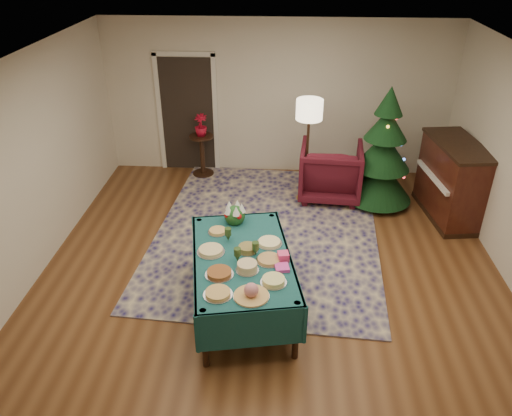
# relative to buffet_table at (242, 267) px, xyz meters

# --- Properties ---
(room_shell) EXTENTS (7.00, 7.00, 7.00)m
(room_shell) POSITION_rel_buffet_table_xyz_m (0.31, 0.40, 0.76)
(room_shell) COLOR #593319
(room_shell) RESTS_ON ground
(doorway) EXTENTS (1.08, 0.04, 2.16)m
(doorway) POSITION_rel_buffet_table_xyz_m (-1.29, 3.89, 0.50)
(doorway) COLOR black
(doorway) RESTS_ON ground
(rug) EXTENTS (3.49, 4.42, 0.02)m
(rug) POSITION_rel_buffet_table_xyz_m (0.22, 1.72, -0.58)
(rug) COLOR #1A1551
(rug) RESTS_ON ground
(buffet_table) EXTENTS (1.43, 2.06, 0.74)m
(buffet_table) POSITION_rel_buffet_table_xyz_m (0.00, 0.00, 0.00)
(buffet_table) COLOR black
(buffet_table) RESTS_ON ground
(platter_0) EXTENTS (0.30, 0.30, 0.05)m
(platter_0) POSITION_rel_buffet_table_xyz_m (-0.19, -0.69, 0.17)
(platter_0) COLOR silver
(platter_0) RESTS_ON buffet_table
(platter_1) EXTENTS (0.37, 0.37, 0.16)m
(platter_1) POSITION_rel_buffet_table_xyz_m (0.15, -0.70, 0.21)
(platter_1) COLOR silver
(platter_1) RESTS_ON buffet_table
(platter_2) EXTENTS (0.28, 0.28, 0.06)m
(platter_2) POSITION_rel_buffet_table_xyz_m (0.36, -0.46, 0.18)
(platter_2) COLOR silver
(platter_2) RESTS_ON buffet_table
(platter_3) EXTENTS (0.31, 0.31, 0.05)m
(platter_3) POSITION_rel_buffet_table_xyz_m (-0.21, -0.36, 0.17)
(platter_3) COLOR silver
(platter_3) RESTS_ON buffet_table
(platter_4) EXTENTS (0.25, 0.25, 0.10)m
(platter_4) POSITION_rel_buffet_table_xyz_m (0.08, -0.27, 0.19)
(platter_4) COLOR silver
(platter_4) RESTS_ON buffet_table
(platter_5) EXTENTS (0.30, 0.30, 0.04)m
(platter_5) POSITION_rel_buffet_table_xyz_m (0.31, -0.08, 0.17)
(platter_5) COLOR silver
(platter_5) RESTS_ON buffet_table
(platter_6) EXTENTS (0.32, 0.32, 0.05)m
(platter_6) POSITION_rel_buffet_table_xyz_m (-0.36, 0.05, 0.17)
(platter_6) COLOR silver
(platter_6) RESTS_ON buffet_table
(platter_7) EXTENTS (0.24, 0.24, 0.07)m
(platter_7) POSITION_rel_buffet_table_xyz_m (0.05, 0.10, 0.18)
(platter_7) COLOR silver
(platter_7) RESTS_ON buffet_table
(platter_8) EXTENTS (0.30, 0.30, 0.04)m
(platter_8) POSITION_rel_buffet_table_xyz_m (0.30, 0.26, 0.17)
(platter_8) COLOR silver
(platter_8) RESTS_ON buffet_table
(platter_9) EXTENTS (0.24, 0.24, 0.04)m
(platter_9) POSITION_rel_buffet_table_xyz_m (-0.33, 0.47, 0.17)
(platter_9) COLOR silver
(platter_9) RESTS_ON buffet_table
(goblet_0) EXTENTS (0.08, 0.08, 0.17)m
(goblet_0) POSITION_rel_buffet_table_xyz_m (-0.19, 0.30, 0.24)
(goblet_0) COLOR #2D471E
(goblet_0) RESTS_ON buffet_table
(goblet_1) EXTENTS (0.08, 0.08, 0.17)m
(goblet_1) POSITION_rel_buffet_table_xyz_m (0.15, 0.02, 0.24)
(goblet_1) COLOR #2D471E
(goblet_1) RESTS_ON buffet_table
(goblet_2) EXTENTS (0.08, 0.08, 0.17)m
(goblet_2) POSITION_rel_buffet_table_xyz_m (-0.04, -0.11, 0.24)
(goblet_2) COLOR #2D471E
(goblet_2) RESTS_ON buffet_table
(napkin_stack) EXTENTS (0.17, 0.17, 0.04)m
(napkin_stack) POSITION_rel_buffet_table_xyz_m (0.45, -0.22, 0.17)
(napkin_stack) COLOR #DF3DAB
(napkin_stack) RESTS_ON buffet_table
(gift_box) EXTENTS (0.14, 0.14, 0.10)m
(gift_box) POSITION_rel_buffet_table_xyz_m (0.46, -0.05, 0.20)
(gift_box) COLOR #F4437F
(gift_box) RESTS_ON buffet_table
(centerpiece) EXTENTS (0.27, 0.27, 0.31)m
(centerpiece) POSITION_rel_buffet_table_xyz_m (-0.15, 0.72, 0.28)
(centerpiece) COLOR #1E4C1E
(centerpiece) RESTS_ON buffet_table
(armchair) EXTENTS (1.06, 1.00, 1.01)m
(armchair) POSITION_rel_buffet_table_xyz_m (1.21, 2.88, -0.09)
(armchair) COLOR #4C101C
(armchair) RESTS_ON ground
(floor_lamp) EXTENTS (0.41, 0.41, 1.70)m
(floor_lamp) POSITION_rel_buffet_table_xyz_m (0.81, 2.76, 0.85)
(floor_lamp) COLOR #A57F3F
(floor_lamp) RESTS_ON ground
(side_table) EXTENTS (0.42, 0.42, 0.76)m
(side_table) POSITION_rel_buffet_table_xyz_m (-1.02, 3.60, -0.22)
(side_table) COLOR black
(side_table) RESTS_ON ground
(potted_plant) EXTENTS (0.22, 0.39, 0.22)m
(potted_plant) POSITION_rel_buffet_table_xyz_m (-1.02, 3.60, 0.27)
(potted_plant) COLOR #AA0C22
(potted_plant) RESTS_ON side_table
(christmas_tree) EXTENTS (1.33, 1.33, 1.94)m
(christmas_tree) POSITION_rel_buffet_table_xyz_m (1.99, 2.71, 0.28)
(christmas_tree) COLOR black
(christmas_tree) RESTS_ON ground
(piano) EXTENTS (0.81, 1.46, 1.21)m
(piano) POSITION_rel_buffet_table_xyz_m (3.00, 2.36, -0.00)
(piano) COLOR black
(piano) RESTS_ON ground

